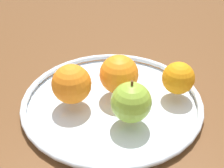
% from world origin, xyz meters
% --- Properties ---
extents(ground_plane, '(1.69, 1.69, 0.04)m').
position_xyz_m(ground_plane, '(0.00, 0.00, -0.02)').
color(ground_plane, brown).
extents(fruit_bowl, '(0.36, 0.36, 0.02)m').
position_xyz_m(fruit_bowl, '(0.00, 0.00, 0.01)').
color(fruit_bowl, silver).
rests_on(fruit_bowl, ground_plane).
extents(apple, '(0.07, 0.07, 0.08)m').
position_xyz_m(apple, '(-0.07, 0.01, 0.05)').
color(apple, '#8CB636').
rests_on(apple, fruit_bowl).
extents(orange_front_left, '(0.06, 0.06, 0.06)m').
position_xyz_m(orange_front_left, '(-0.06, -0.11, 0.05)').
color(orange_front_left, orange).
rests_on(orange_front_left, fruit_bowl).
extents(orange_back_left, '(0.08, 0.08, 0.08)m').
position_xyz_m(orange_back_left, '(0.04, 0.07, 0.06)').
color(orange_back_left, orange).
rests_on(orange_back_left, fruit_bowl).
extents(orange_back_right, '(0.08, 0.08, 0.08)m').
position_xyz_m(orange_back_right, '(0.01, -0.02, 0.06)').
color(orange_back_right, orange).
rests_on(orange_back_right, fruit_bowl).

